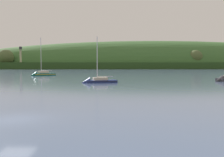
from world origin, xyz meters
TOP-DOWN VIEW (x-y plane):
  - ground at (0.00, 0.00)m, footprint 1400.00×1400.00m
  - far_shoreline_hill at (45.35, 254.04)m, footprint 595.16×143.62m
  - dockside_crane at (-81.46, 207.66)m, footprint 7.85×14.62m
  - sailboat_midwater_white at (-19.88, 69.99)m, footprint 8.23×8.03m
  - sailboat_far_left at (2.67, 36.52)m, footprint 8.01×4.51m

SIDE VIEW (x-z plane):
  - ground at x=0.00m, z-range 0.00..0.00m
  - sailboat_far_left at x=2.67m, z-range -5.34..5.78m
  - far_shoreline_hill at x=45.35m, z-range -28.91..29.47m
  - sailboat_midwater_white at x=-19.88m, z-range -6.86..7.59m
  - dockside_crane at x=-81.46m, z-range -0.15..20.01m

